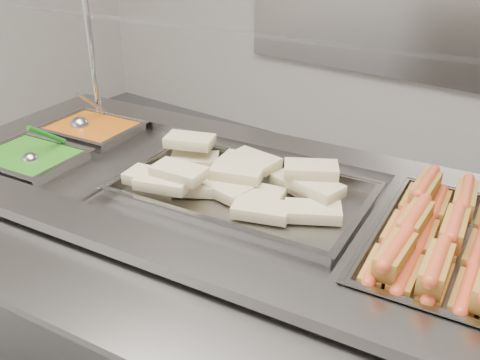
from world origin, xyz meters
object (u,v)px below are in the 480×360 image
Objects in this scene: pan_wraps at (243,196)px; ladle at (81,124)px; pan_hotdogs at (447,256)px; steam_counter at (227,305)px; sneeze_guard at (262,41)px; serving_spoon at (34,156)px.

pan_wraps is 0.73m from ladle.
steam_counter is at bearing -172.43° from pan_hotdogs.
sneeze_guard is (-0.03, 0.21, 0.78)m from steam_counter.
sneeze_guard is at bearing 97.57° from steam_counter.
pan_wraps is at bearing -67.08° from sneeze_guard.
sneeze_guard is at bearing 14.89° from ladle.
ladle is (-0.64, -0.17, -0.34)m from sneeze_guard.
steam_counter is at bearing 21.27° from serving_spoon.
pan_hotdogs is at bearing 7.57° from pan_wraps.
steam_counter is 0.75m from serving_spoon.
pan_wraps is at bearing -172.43° from pan_hotdogs.
pan_hotdogs is (0.62, -0.13, -0.39)m from sneeze_guard.
ladle reaches higher than steam_counter.
pan_wraps is (0.06, 0.01, 0.41)m from steam_counter.
ladle is (-0.67, 0.04, 0.44)m from steam_counter.
ladle is at bearing -178.12° from pan_hotdogs.
serving_spoon reaches higher than steam_counter.
ladle is 1.06× the size of serving_spoon.
steam_counter is 0.81m from sneeze_guard.
steam_counter is 2.71× the size of pan_wraps.
sneeze_guard is 0.75m from ladle.
sneeze_guard is 0.44m from pan_wraps.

